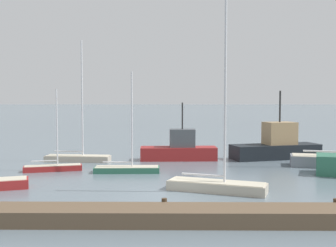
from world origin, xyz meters
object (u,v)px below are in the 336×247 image
object	(u,v)px
sailboat_3	(127,168)
sailboat_4	(53,167)
sailboat_0	(217,183)
sailboat_1	(78,156)
fishing_boat_0	(276,146)
fishing_boat_2	(179,149)

from	to	relation	value
sailboat_3	sailboat_4	xyz separation A→B (m)	(-5.32, 0.54, -0.02)
sailboat_0	sailboat_3	bearing A→B (deg)	153.87
sailboat_1	sailboat_4	size ratio (longest dim) A/B	1.68
sailboat_0	sailboat_1	bearing A→B (deg)	153.26
sailboat_3	sailboat_1	bearing A→B (deg)	130.64
fishing_boat_0	sailboat_1	bearing A→B (deg)	170.60
sailboat_0	fishing_boat_2	xyz separation A→B (m)	(-1.87, 11.65, 0.40)
sailboat_4	fishing_boat_2	size ratio (longest dim) A/B	0.91
sailboat_0	fishing_boat_2	distance (m)	11.80
fishing_boat_2	sailboat_1	bearing A→B (deg)	-176.57
sailboat_1	fishing_boat_2	size ratio (longest dim) A/B	1.53
sailboat_0	fishing_boat_2	size ratio (longest dim) A/B	1.64
sailboat_0	sailboat_4	xyz separation A→B (m)	(-10.93, 6.38, -0.18)
sailboat_1	fishing_boat_2	world-z (taller)	sailboat_1
sailboat_1	sailboat_4	distance (m)	4.49
sailboat_3	fishing_boat_2	xyz separation A→B (m)	(3.74, 5.81, 0.56)
sailboat_0	sailboat_3	distance (m)	8.10
sailboat_3	sailboat_4	world-z (taller)	sailboat_3
sailboat_0	fishing_boat_2	world-z (taller)	sailboat_0
fishing_boat_0	sailboat_3	bearing A→B (deg)	-166.26
sailboat_3	fishing_boat_0	bearing A→B (deg)	27.35
sailboat_1	sailboat_4	world-z (taller)	sailboat_1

